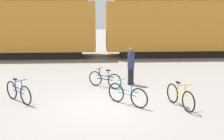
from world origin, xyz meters
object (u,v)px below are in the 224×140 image
(bicycle_yellow, at_px, (180,97))
(bicycle_teal, at_px, (127,95))
(freight_train, at_px, (101,18))
(person_in_navy, at_px, (131,66))
(bicycle_black, at_px, (105,79))
(bicycle_blue, at_px, (18,92))

(bicycle_yellow, bearing_deg, bicycle_teal, 169.75)
(freight_train, xyz_separation_m, bicycle_yellow, (2.72, -10.92, -2.47))
(bicycle_yellow, height_order, person_in_navy, person_in_navy)
(bicycle_yellow, xyz_separation_m, bicycle_teal, (-1.88, 0.34, 0.00))
(bicycle_yellow, relative_size, person_in_navy, 0.97)
(bicycle_black, bearing_deg, bicycle_yellow, -45.12)
(bicycle_yellow, distance_m, bicycle_black, 3.76)
(bicycle_teal, distance_m, person_in_navy, 2.76)
(bicycle_yellow, height_order, bicycle_teal, same)
(freight_train, xyz_separation_m, bicycle_black, (0.07, -8.26, -2.49))
(freight_train, xyz_separation_m, bicycle_blue, (-3.28, -10.05, -2.47))
(freight_train, relative_size, bicycle_black, 38.88)
(person_in_navy, bearing_deg, bicycle_teal, 109.21)
(bicycle_blue, bearing_deg, freight_train, 71.94)
(bicycle_black, distance_m, bicycle_teal, 2.45)
(freight_train, height_order, bicycle_teal, freight_train)
(freight_train, xyz_separation_m, bicycle_teal, (0.84, -10.58, -2.47))
(bicycle_blue, xyz_separation_m, bicycle_black, (3.34, 1.79, -0.02))
(bicycle_yellow, xyz_separation_m, person_in_navy, (-1.42, 3.02, 0.49))
(bicycle_yellow, relative_size, bicycle_teal, 1.26)
(freight_train, relative_size, bicycle_blue, 44.14)
(freight_train, relative_size, bicycle_yellow, 33.49)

